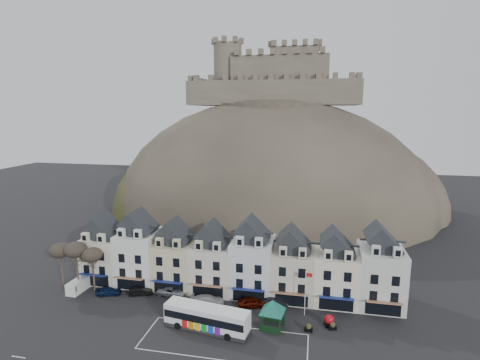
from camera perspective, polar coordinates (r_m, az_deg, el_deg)
name	(u,v)px	position (r m, az deg, el deg)	size (l,w,h in m)	color
ground	(207,345)	(53.94, -5.03, -23.80)	(300.00, 300.00, 0.00)	black
coach_bay_markings	(224,341)	(54.49, -2.42, -23.37)	(22.00, 7.50, 0.01)	silver
townhouse_terrace	(234,260)	(65.02, -0.91, -12.17)	(54.40, 9.35, 11.80)	silver
castle_hill	(274,210)	(116.20, 5.25, -4.62)	(100.00, 76.00, 68.00)	#37312A
castle	(277,78)	(119.62, 5.59, 15.18)	(50.20, 22.20, 22.00)	brown
tree_left_far	(60,251)	(71.70, -25.71, -9.68)	(3.61, 3.61, 8.24)	#3B3025
tree_left_mid	(76,250)	(69.87, -23.74, -9.74)	(3.78, 3.78, 8.64)	#3B3025
tree_left_near	(92,255)	(68.47, -21.61, -10.61)	(3.43, 3.43, 7.84)	#3B3025
bus	(207,317)	(55.97, -5.08, -20.10)	(12.52, 4.71, 3.45)	#262628
bus_shelter	(273,306)	(55.66, 4.99, -18.64)	(6.63, 6.63, 4.24)	black
red_buoy	(329,320)	(58.45, 13.40, -20.09)	(1.40, 1.40, 1.73)	black
flagpole	(306,290)	(58.85, 10.00, -16.25)	(1.02, 0.11, 7.05)	silver
white_van	(79,285)	(71.83, -23.39, -14.54)	(2.10, 4.46, 2.00)	white
planter_west	(332,326)	(57.99, 13.91, -20.79)	(1.22, 0.85, 1.10)	black
planter_east	(309,328)	(56.93, 10.41, -21.27)	(1.21, 0.79, 1.13)	black
car_navy	(109,291)	(68.80, -19.36, -15.68)	(1.61, 4.00, 1.36)	#0B183B
car_black	(141,291)	(67.34, -14.91, -16.06)	(1.36, 3.91, 1.29)	black
car_silver	(172,291)	(66.16, -10.30, -16.32)	(2.28, 4.86, 1.37)	#A7ABAF
car_white	(208,300)	(62.64, -4.93, -17.75)	(2.09, 5.15, 1.49)	#BDBDBD
car_maroon	(252,302)	(61.78, 1.85, -18.11)	(1.84, 4.58, 1.56)	#611105
car_charcoal	(275,301)	(62.40, 5.30, -17.93)	(1.47, 4.21, 1.39)	black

